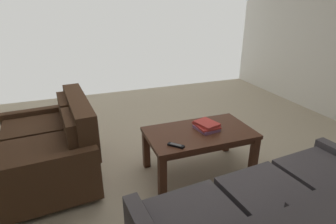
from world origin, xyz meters
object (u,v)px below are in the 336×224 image
object	(u,v)px
loveseat_near	(53,146)
tv_remote	(176,145)
coffee_table	(199,137)
book_stack	(207,126)

from	to	relation	value
loveseat_near	tv_remote	distance (m)	1.29
loveseat_near	coffee_table	bearing A→B (deg)	162.90
coffee_table	tv_remote	xyz separation A→B (m)	(0.35, 0.21, 0.08)
loveseat_near	coffee_table	distance (m)	1.52
book_stack	tv_remote	xyz separation A→B (m)	(0.44, 0.23, -0.03)
coffee_table	book_stack	bearing A→B (deg)	-164.97
loveseat_near	coffee_table	xyz separation A→B (m)	(-1.45, 0.45, 0.06)
book_stack	coffee_table	bearing A→B (deg)	15.03
loveseat_near	book_stack	distance (m)	1.60
tv_remote	loveseat_near	bearing A→B (deg)	-30.68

